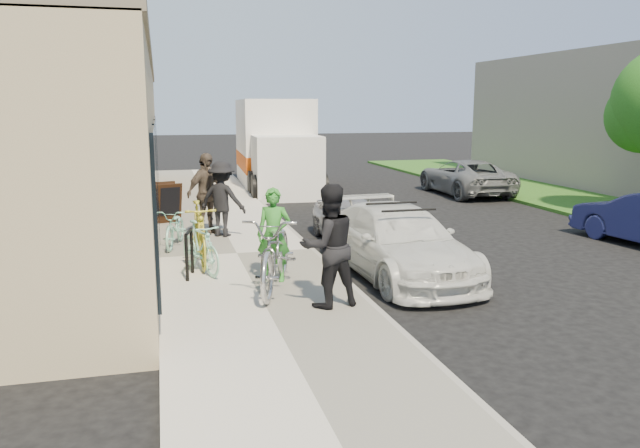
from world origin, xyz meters
TOP-DOWN VIEW (x-y plane):
  - ground at (0.00, 0.00)m, footprint 120.00×120.00m
  - sidewalk at (-2.00, 3.00)m, footprint 3.00×34.00m
  - curb at (-0.45, 3.00)m, footprint 0.12×34.00m
  - storefront at (-5.24, 7.99)m, footprint 3.60×20.00m
  - bike_rack at (-2.98, 1.45)m, footprint 0.16×0.56m
  - sandwich_board at (-3.25, 6.76)m, footprint 0.75×0.75m
  - sedan_white at (0.67, 1.16)m, footprint 1.95×4.35m
  - sedan_silver at (0.65, 4.05)m, footprint 1.40×3.20m
  - moving_truck at (0.79, 13.76)m, footprint 2.78×6.72m
  - far_car_gray at (6.79, 10.49)m, footprint 2.11×4.39m
  - tandem_bike at (-1.68, 0.38)m, footprint 1.52×2.45m
  - woman_rider at (-1.63, 0.88)m, footprint 0.67×0.57m
  - man_standing at (-1.11, -0.64)m, footprint 0.97×0.82m
  - cruiser_bike_a at (-2.78, 1.71)m, footprint 0.91×1.54m
  - cruiser_bike_b at (-3.14, 3.93)m, footprint 0.87×1.59m
  - cruiser_bike_c at (-2.76, 2.29)m, footprint 0.60×1.91m
  - bystander_a at (-2.09, 4.74)m, footprint 1.24×1.11m
  - bystander_b at (-2.41, 5.13)m, footprint 1.12×1.02m

SIDE VIEW (x-z plane):
  - ground at x=0.00m, z-range 0.00..0.00m
  - curb at x=-0.45m, z-range 0.00..0.13m
  - sidewalk at x=-2.00m, z-range 0.00..0.15m
  - sedan_silver at x=0.65m, z-range 0.00..1.07m
  - cruiser_bike_b at x=-3.14m, z-range 0.15..0.94m
  - cruiser_bike_a at x=-2.78m, z-range 0.15..1.04m
  - far_car_gray at x=6.79m, z-range 0.00..1.21m
  - sedan_white at x=0.67m, z-range -0.02..1.26m
  - bike_rack at x=-2.98m, z-range 0.23..1.04m
  - sandwich_board at x=-3.25m, z-range 0.16..1.15m
  - cruiser_bike_c at x=-2.76m, z-range 0.15..1.29m
  - tandem_bike at x=-1.68m, z-range 0.15..1.36m
  - woman_rider at x=-1.63m, z-range 0.15..1.70m
  - bystander_a at x=-2.09m, z-range 0.15..1.82m
  - man_standing at x=-1.11m, z-range 0.15..1.93m
  - bystander_b at x=-2.41m, z-range 0.15..1.98m
  - moving_truck at x=0.79m, z-range -0.18..3.07m
  - storefront at x=-5.24m, z-range 0.01..4.24m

